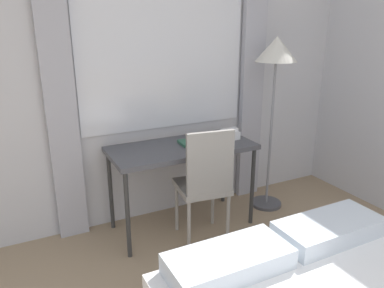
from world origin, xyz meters
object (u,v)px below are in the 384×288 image
telephone (229,134)px  book (192,142)px  desk (182,153)px  desk_chair (205,180)px  standing_lamp (276,65)px

telephone → book: bearing=177.0°
desk → telephone: size_ratio=7.64×
desk_chair → standing_lamp: 1.25m
desk → book: book is taller
book → desk: bearing=-171.8°
standing_lamp → book: bearing=177.2°
standing_lamp → book: size_ratio=7.06×
desk_chair → telephone: 0.58m
desk → desk_chair: (0.06, -0.32, -0.14)m
telephone → book: (-0.37, 0.02, -0.03)m
desk_chair → book: bearing=88.7°
book → standing_lamp: bearing=-2.8°
desk → book: 0.13m
desk → desk_chair: 0.35m
desk → book: size_ratio=5.30×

